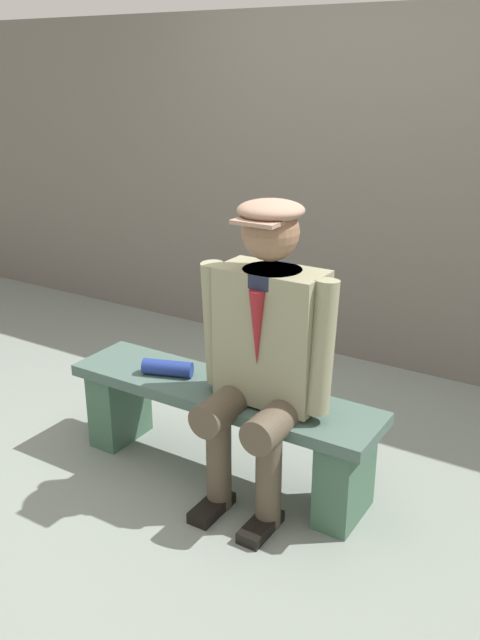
{
  "coord_description": "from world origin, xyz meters",
  "views": [
    {
      "loc": [
        -1.55,
        2.32,
        1.84
      ],
      "look_at": [
        -0.1,
        0.0,
        0.81
      ],
      "focal_mm": 38.02,
      "sensor_mm": 36.0,
      "label": 1
    }
  ],
  "objects": [
    {
      "name": "ground_plane",
      "position": [
        0.0,
        0.0,
        0.0
      ],
      "size": [
        30.0,
        30.0,
        0.0
      ],
      "primitive_type": "plane",
      "color": "gray"
    },
    {
      "name": "bench",
      "position": [
        0.0,
        0.0,
        0.3
      ],
      "size": [
        1.52,
        0.37,
        0.46
      ],
      "color": "#435B53",
      "rests_on": "ground"
    },
    {
      "name": "seated_man",
      "position": [
        -0.26,
        0.05,
        0.74
      ],
      "size": [
        0.62,
        0.53,
        1.35
      ],
      "color": "gray",
      "rests_on": "ground"
    },
    {
      "name": "rolled_magazine",
      "position": [
        0.29,
        0.02,
        0.49
      ],
      "size": [
        0.25,
        0.15,
        0.07
      ],
      "primitive_type": "cylinder",
      "rotation": [
        0.0,
        1.57,
        0.33
      ],
      "color": "navy",
      "rests_on": "bench"
    },
    {
      "name": "stadium_wall",
      "position": [
        0.0,
        -1.73,
        1.08
      ],
      "size": [
        12.0,
        0.24,
        2.17
      ],
      "primitive_type": "cube",
      "color": "#686058",
      "rests_on": "ground"
    }
  ]
}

